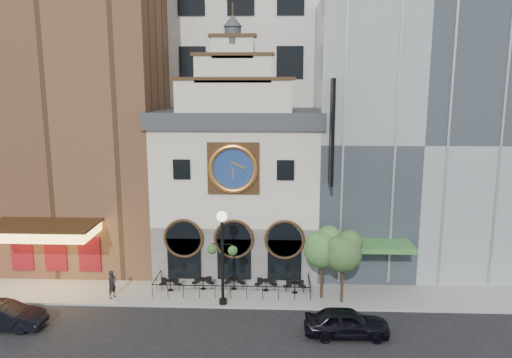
{
  "coord_description": "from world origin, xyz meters",
  "views": [
    {
      "loc": [
        3.01,
        -29.93,
        14.33
      ],
      "look_at": [
        1.48,
        6.0,
        7.4
      ],
      "focal_mm": 35.0,
      "sensor_mm": 36.0,
      "label": 1
    }
  ],
  "objects": [
    {
      "name": "bistro_3",
      "position": [
        2.31,
        2.65,
        0.61
      ],
      "size": [
        1.58,
        0.68,
        0.9
      ],
      "color": "black",
      "rests_on": "sidewalk"
    },
    {
      "name": "cafe_railing",
      "position": [
        0.0,
        2.5,
        0.6
      ],
      "size": [
        10.6,
        2.6,
        0.9
      ],
      "primitive_type": null,
      "color": "black",
      "rests_on": "sidewalk"
    },
    {
      "name": "bistro_4",
      "position": [
        4.3,
        2.35,
        0.61
      ],
      "size": [
        1.58,
        0.68,
        0.9
      ],
      "color": "black",
      "rests_on": "sidewalk"
    },
    {
      "name": "theater_building",
      "position": [
        -13.0,
        9.96,
        12.6
      ],
      "size": [
        14.0,
        15.6,
        25.0
      ],
      "color": "brown",
      "rests_on": "ground"
    },
    {
      "name": "bistro_2",
      "position": [
        0.08,
        2.8,
        0.61
      ],
      "size": [
        1.58,
        0.68,
        0.9
      ],
      "color": "black",
      "rests_on": "sidewalk"
    },
    {
      "name": "bistro_1",
      "position": [
        -2.09,
        2.72,
        0.61
      ],
      "size": [
        1.58,
        0.68,
        0.9
      ],
      "color": "black",
      "rests_on": "sidewalk"
    },
    {
      "name": "bistro_0",
      "position": [
        -4.33,
        2.38,
        0.61
      ],
      "size": [
        1.58,
        0.68,
        0.9
      ],
      "color": "black",
      "rests_on": "sidewalk"
    },
    {
      "name": "clock_building",
      "position": [
        0.0,
        7.82,
        6.69
      ],
      "size": [
        12.6,
        8.78,
        18.65
      ],
      "color": "#605E5B",
      "rests_on": "ground"
    },
    {
      "name": "pedestrian",
      "position": [
        -7.95,
        1.03,
        1.11
      ],
      "size": [
        0.71,
        0.83,
        1.93
      ],
      "primitive_type": "imported",
      "rotation": [
        0.0,
        0.0,
        1.15
      ],
      "color": "black",
      "rests_on": "sidewalk"
    },
    {
      "name": "car_left",
      "position": [
        -13.11,
        -3.15,
        0.79
      ],
      "size": [
        4.78,
        1.67,
        1.57
      ],
      "primitive_type": "imported",
      "rotation": [
        0.0,
        0.0,
        1.57
      ],
      "color": "black",
      "rests_on": "ground"
    },
    {
      "name": "ground",
      "position": [
        0.0,
        0.0,
        0.0
      ],
      "size": [
        120.0,
        120.0,
        0.0
      ],
      "primitive_type": "plane",
      "color": "black",
      "rests_on": "ground"
    },
    {
      "name": "lamppost",
      "position": [
        -0.44,
        0.4,
        4.01
      ],
      "size": [
        1.98,
        0.82,
        6.24
      ],
      "rotation": [
        0.0,
        0.0,
        -0.14
      ],
      "color": "black",
      "rests_on": "sidewalk"
    },
    {
      "name": "car_right",
      "position": [
        7.1,
        -3.22,
        0.83
      ],
      "size": [
        4.89,
        2.03,
        1.66
      ],
      "primitive_type": "imported",
      "rotation": [
        0.0,
        0.0,
        1.59
      ],
      "color": "black",
      "rests_on": "ground"
    },
    {
      "name": "office_tower",
      "position": [
        0.0,
        20.0,
        20.0
      ],
      "size": [
        20.0,
        16.0,
        40.0
      ],
      "primitive_type": "cube",
      "color": "silver",
      "rests_on": "ground"
    },
    {
      "name": "retail_building",
      "position": [
        12.99,
        9.99,
        10.14
      ],
      "size": [
        14.0,
        14.4,
        20.0
      ],
      "color": "gray",
      "rests_on": "ground"
    },
    {
      "name": "tree_right",
      "position": [
        6.1,
        1.67,
        3.77
      ],
      "size": [
        2.56,
        2.47,
        4.93
      ],
      "color": "#382619",
      "rests_on": "sidewalk"
    },
    {
      "name": "tree_left",
      "position": [
        7.38,
        1.05,
        3.7
      ],
      "size": [
        2.51,
        2.42,
        4.84
      ],
      "color": "#382619",
      "rests_on": "sidewalk"
    },
    {
      "name": "sidewalk",
      "position": [
        0.0,
        2.5,
        0.07
      ],
      "size": [
        44.0,
        5.0,
        0.15
      ],
      "primitive_type": "cube",
      "color": "gray",
      "rests_on": "ground"
    }
  ]
}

